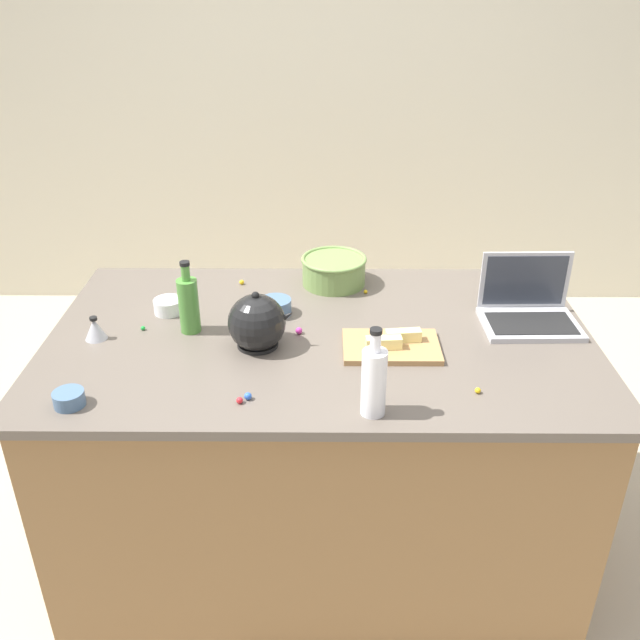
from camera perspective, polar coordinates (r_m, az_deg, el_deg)
ground_plane at (r=2.76m, az=0.00°, el=-17.66°), size 12.00×12.00×0.00m
wall_back at (r=4.15m, az=0.22°, el=18.66°), size 8.00×0.10×2.60m
island_counter at (r=2.46m, az=0.00°, el=-10.30°), size 1.75×1.04×0.90m
laptop at (r=2.36m, az=16.97°, el=0.88°), size 0.31×0.24×0.22m
mixing_bowl_large at (r=2.53m, az=1.16°, el=4.19°), size 0.24×0.24×0.11m
bottle_vinegar at (r=1.79m, az=4.52°, el=-5.03°), size 0.07×0.07×0.25m
bottle_olive at (r=2.22m, az=-10.90°, el=1.34°), size 0.07×0.07×0.24m
kettle at (r=2.12m, az=-5.27°, el=-0.26°), size 0.21×0.18×0.20m
cutting_board at (r=2.13m, az=5.96°, el=-2.22°), size 0.30×0.20×0.02m
butter_stick_left at (r=2.10m, az=5.34°, el=-1.90°), size 0.11×0.04×0.04m
butter_stick_right at (r=2.14m, az=6.96°, el=-1.29°), size 0.11×0.05×0.04m
ramekin_small at (r=2.39m, az=-12.53°, el=1.14°), size 0.10×0.10×0.05m
ramekin_medium at (r=1.98m, az=-20.20°, el=-6.17°), size 0.08×0.08×0.04m
ramekin_wide at (r=2.33m, az=-3.73°, el=1.12°), size 0.11×0.11×0.05m
kitchen_timer at (r=2.28m, az=-18.25°, el=-0.69°), size 0.07×0.07×0.08m
candy_0 at (r=2.30m, az=-14.54°, el=-0.66°), size 0.01×0.01×0.01m
candy_1 at (r=1.97m, az=13.03°, el=-5.75°), size 0.02×0.02×0.02m
candy_2 at (r=1.89m, az=-6.72°, el=-6.67°), size 0.02×0.02×0.02m
candy_3 at (r=2.39m, az=15.13°, el=0.48°), size 0.02×0.02×0.02m
candy_4 at (r=2.21m, az=-1.77°, el=-0.89°), size 0.02×0.02×0.02m
candy_5 at (r=2.48m, az=3.82°, el=2.37°), size 0.01×0.01×0.01m
candy_6 at (r=2.56m, az=-6.54°, el=3.15°), size 0.02×0.02×0.02m
candy_7 at (r=1.90m, az=-6.03°, el=-6.33°), size 0.02×0.02×0.02m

